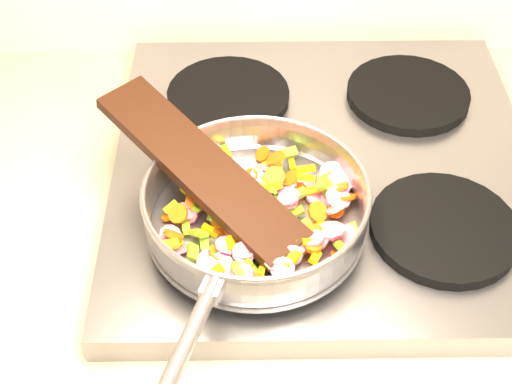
{
  "coord_description": "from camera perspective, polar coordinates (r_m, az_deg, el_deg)",
  "views": [
    {
      "loc": [
        -0.81,
        0.92,
        1.63
      ],
      "look_at": [
        -0.8,
        1.53,
        1.01
      ],
      "focal_mm": 50.0,
      "sensor_mm": 36.0,
      "label": 1
    }
  ],
  "objects": [
    {
      "name": "grate_br",
      "position": [
        1.14,
        12.06,
        7.67
      ],
      "size": [
        0.19,
        0.19,
        0.02
      ],
      "primitive_type": "cylinder",
      "color": "black",
      "rests_on": "cooktop"
    },
    {
      "name": "grate_bl",
      "position": [
        1.12,
        -2.23,
        7.72
      ],
      "size": [
        0.19,
        0.19,
        0.02
      ],
      "primitive_type": "cylinder",
      "color": "black",
      "rests_on": "cooktop"
    },
    {
      "name": "grate_fr",
      "position": [
        0.94,
        14.8,
        -2.82
      ],
      "size": [
        0.19,
        0.19,
        0.02
      ],
      "primitive_type": "cylinder",
      "color": "black",
      "rests_on": "cooktop"
    },
    {
      "name": "cooktop",
      "position": [
        1.03,
        5.49,
        1.78
      ],
      "size": [
        0.6,
        0.6,
        0.04
      ],
      "primitive_type": "cube",
      "color": "#939399",
      "rests_on": "counter_top"
    },
    {
      "name": "saute_pan",
      "position": [
        0.88,
        -0.05,
        -1.11
      ],
      "size": [
        0.33,
        0.48,
        0.06
      ],
      "rotation": [
        0.0,
        0.0,
        -0.34
      ],
      "color": "#9E9EA5",
      "rests_on": "grate_fl"
    },
    {
      "name": "wooden_spatula",
      "position": [
        0.9,
        -4.5,
        2.02
      ],
      "size": [
        0.28,
        0.28,
        0.08
      ],
      "primitive_type": "cube",
      "rotation": [
        0.0,
        -0.21,
        2.34
      ],
      "color": "black",
      "rests_on": "saute_pan"
    },
    {
      "name": "grate_fl",
      "position": [
        0.91,
        -2.47,
        -3.09
      ],
      "size": [
        0.19,
        0.19,
        0.02
      ],
      "primitive_type": "cylinder",
      "color": "black",
      "rests_on": "cooktop"
    },
    {
      "name": "vegetable_heap",
      "position": [
        0.89,
        0.6,
        -1.69
      ],
      "size": [
        0.26,
        0.26,
        0.05
      ],
      "color": "#DF1548",
      "rests_on": "saute_pan"
    }
  ]
}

